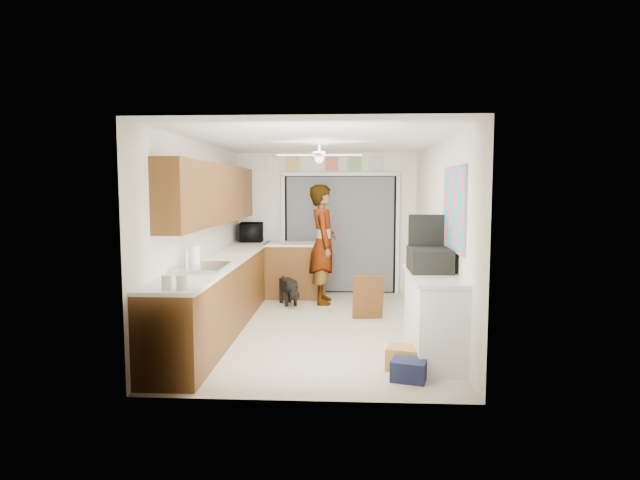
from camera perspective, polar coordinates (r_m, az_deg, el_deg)
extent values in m
plane|color=beige|center=(7.32, -0.17, -9.30)|extent=(5.00, 5.00, 0.00)
plane|color=white|center=(7.10, -0.18, 10.58)|extent=(5.00, 5.00, 0.00)
plane|color=white|center=(9.59, 0.67, 1.83)|extent=(3.20, 0.00, 3.20)
plane|color=white|center=(4.63, -1.92, -2.31)|extent=(3.20, 0.00, 3.20)
plane|color=white|center=(7.37, -12.69, 0.53)|extent=(0.00, 5.00, 5.00)
plane|color=white|center=(7.20, 12.66, 0.41)|extent=(0.00, 5.00, 5.00)
cube|color=brown|center=(7.41, -10.31, -5.65)|extent=(0.60, 4.80, 0.90)
cube|color=white|center=(7.33, -10.30, -2.04)|extent=(0.62, 4.80, 0.04)
cube|color=brown|center=(7.50, -11.18, 4.86)|extent=(0.32, 4.00, 0.80)
cube|color=silver|center=(6.37, -12.38, -2.93)|extent=(0.50, 0.76, 0.06)
cylinder|color=silver|center=(6.41, -14.04, -2.06)|extent=(0.03, 0.03, 0.22)
cube|color=brown|center=(9.22, -2.58, -3.33)|extent=(1.00, 0.60, 0.90)
cube|color=white|center=(9.16, -2.59, -0.43)|extent=(1.04, 0.64, 0.04)
cube|color=black|center=(9.57, 2.16, 0.62)|extent=(2.00, 0.06, 2.10)
cube|color=slate|center=(9.53, 2.15, 0.60)|extent=(1.90, 0.03, 2.05)
cube|color=white|center=(9.61, -3.94, 0.63)|extent=(0.06, 0.04, 2.10)
cube|color=white|center=(9.58, 8.26, 0.57)|extent=(0.06, 0.04, 2.10)
cube|color=white|center=(9.51, 2.18, 7.04)|extent=(2.10, 0.04, 0.06)
cube|color=#ECAA4E|center=(9.60, -2.95, 8.10)|extent=(0.22, 0.02, 0.22)
cube|color=#E06654|center=(9.55, 1.28, 8.12)|extent=(0.22, 0.02, 0.22)
cube|color=#7EB668|center=(9.54, 3.70, 8.11)|extent=(0.22, 0.02, 0.22)
cube|color=beige|center=(9.56, 6.12, 8.08)|extent=(0.22, 0.02, 0.22)
cube|color=silver|center=(9.64, -5.04, 8.07)|extent=(0.22, 0.02, 0.26)
cube|color=white|center=(6.11, 12.04, -8.10)|extent=(0.50, 1.40, 0.90)
cube|color=white|center=(6.02, 12.04, -3.75)|extent=(0.54, 1.44, 0.04)
cube|color=#E75585|center=(6.18, 14.09, 3.26)|extent=(0.03, 1.15, 0.95)
cube|color=white|center=(7.29, -0.09, 9.03)|extent=(1.14, 1.14, 0.24)
imported|color=black|center=(9.50, -7.28, 0.86)|extent=(0.47, 0.63, 0.33)
cylinder|color=silver|center=(5.13, -14.54, -4.42)|extent=(0.11, 0.11, 0.14)
cylinder|color=silver|center=(5.18, -16.07, -4.37)|extent=(0.12, 0.12, 0.14)
cylinder|color=white|center=(6.54, -13.23, -1.70)|extent=(0.16, 0.16, 0.26)
cube|color=black|center=(6.19, 11.59, -2.08)|extent=(0.46, 0.61, 0.26)
cube|color=yellow|center=(6.21, 11.57, -3.09)|extent=(0.45, 0.58, 0.02)
cube|color=black|center=(6.45, 11.26, 0.47)|extent=(0.42, 0.03, 0.50)
cube|color=olive|center=(5.76, 9.11, -12.35)|extent=(0.44, 0.38, 0.24)
cube|color=#161B38|center=(5.47, 9.46, -13.53)|extent=(0.39, 0.36, 0.20)
cube|color=brown|center=(7.69, 5.16, -6.09)|extent=(0.45, 0.22, 0.65)
imported|color=white|center=(8.67, 0.34, -0.46)|extent=(0.52, 0.74, 1.93)
cube|color=black|center=(8.68, -3.42, -5.38)|extent=(0.47, 0.64, 0.46)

